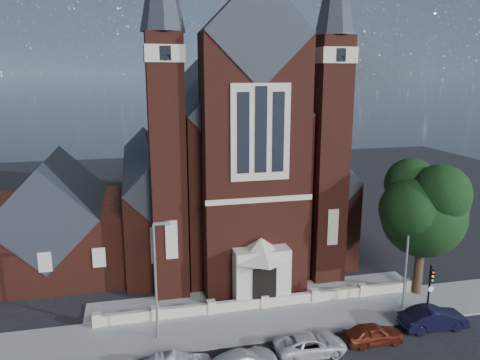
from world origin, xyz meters
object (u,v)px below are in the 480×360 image
(street_tree, at_px, (427,211))
(street_lamp_right, at_px, (408,251))
(parish_hall, at_px, (55,225))
(car_white_suv, at_px, (311,345))
(church, at_px, (221,162))
(car_dark_red, at_px, (373,334))
(traffic_signal, at_px, (430,285))
(car_navy, at_px, (433,318))
(street_lamp_left, at_px, (157,275))

(street_tree, distance_m, street_lamp_right, 3.84)
(parish_hall, height_order, car_white_suv, parish_hall)
(church, bearing_deg, car_white_suv, -86.98)
(church, xyz_separation_m, car_dark_red, (5.59, -22.54, -7.52))
(church, relative_size, street_tree, 3.26)
(church, height_order, traffic_signal, church)
(church, bearing_deg, car_navy, -64.35)
(church, distance_m, traffic_signal, 23.94)
(street_lamp_right, relative_size, traffic_signal, 2.02)
(street_tree, bearing_deg, car_white_suv, -154.23)
(traffic_signal, relative_size, car_dark_red, 1.02)
(church, distance_m, car_dark_red, 24.41)
(church, relative_size, car_white_suv, 7.62)
(street_lamp_right, relative_size, car_dark_red, 2.07)
(parish_hall, distance_m, street_lamp_right, 29.62)
(car_white_suv, relative_size, car_navy, 0.98)
(street_lamp_left, bearing_deg, traffic_signal, -4.76)
(parish_hall, relative_size, traffic_signal, 3.05)
(car_white_suv, bearing_deg, parish_hall, 44.06)
(church, xyz_separation_m, street_lamp_left, (-7.91, -18.94, -3.59))
(street_lamp_right, distance_m, car_navy, 4.84)
(street_lamp_right, height_order, car_dark_red, street_lamp_right)
(parish_hall, distance_m, street_tree, 31.27)
(car_white_suv, bearing_deg, street_lamp_right, -66.85)
(street_tree, height_order, car_dark_red, street_tree)
(street_tree, bearing_deg, traffic_signal, -115.95)
(car_dark_red, bearing_deg, street_tree, -52.60)
(church, height_order, car_navy, church)
(parish_hall, distance_m, car_dark_red, 28.05)
(street_tree, distance_m, car_white_suv, 14.15)
(parish_hall, height_order, street_lamp_right, parish_hall)
(street_lamp_right, height_order, car_white_suv, street_lamp_right)
(street_lamp_left, bearing_deg, parish_hall, 120.02)
(parish_hall, relative_size, car_white_suv, 2.67)
(church, distance_m, street_lamp_right, 21.76)
(street_lamp_right, xyz_separation_m, car_white_suv, (-8.89, -3.80, -3.96))
(parish_hall, height_order, street_lamp_left, parish_hall)
(church, relative_size, traffic_signal, 8.72)
(parish_hall, relative_size, car_dark_red, 3.12)
(street_tree, xyz_separation_m, car_dark_red, (-7.01, -5.31, -6.29))
(car_dark_red, bearing_deg, parish_hall, 51.10)
(traffic_signal, bearing_deg, street_lamp_right, 120.01)
(car_dark_red, height_order, car_navy, car_navy)
(street_lamp_left, bearing_deg, street_tree, 4.76)
(church, distance_m, car_white_suv, 23.99)
(church, relative_size, parish_hall, 2.86)
(car_navy, bearing_deg, street_tree, -23.08)
(car_dark_red, bearing_deg, church, 14.20)
(parish_hall, bearing_deg, car_dark_red, -39.19)
(parish_hall, height_order, car_dark_red, parish_hall)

